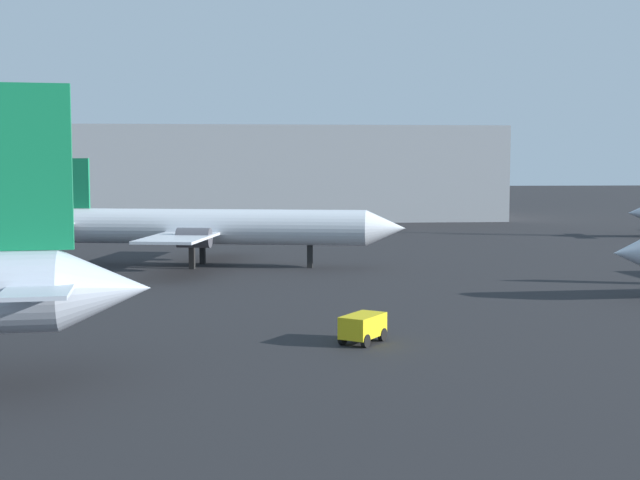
% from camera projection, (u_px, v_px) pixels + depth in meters
% --- Properties ---
extents(airplane_distant, '(30.49, 20.43, 8.60)m').
position_uv_depth(airplane_distant, '(209.00, 227.00, 67.92)').
color(airplane_distant, silver).
rests_on(airplane_distant, ground_plane).
extents(baggage_cart, '(2.46, 2.71, 1.30)m').
position_uv_depth(baggage_cart, '(363.00, 326.00, 39.09)').
color(baggage_cart, gold).
rests_on(baggage_cart, ground_plane).
extents(terminal_building, '(63.82, 24.70, 13.48)m').
position_uv_depth(terminal_building, '(278.00, 173.00, 129.18)').
color(terminal_building, '#999EA3').
rests_on(terminal_building, ground_plane).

